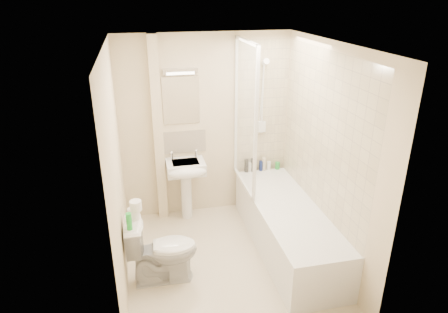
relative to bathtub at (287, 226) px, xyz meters
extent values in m
plane|color=beige|center=(-0.75, -0.13, -0.29)|extent=(2.50, 2.50, 0.00)
cube|color=beige|center=(-0.75, 1.12, 0.91)|extent=(2.20, 0.02, 2.40)
cube|color=beige|center=(-1.85, -0.13, 0.91)|extent=(0.02, 2.50, 2.40)
cube|color=beige|center=(0.35, -0.13, 0.91)|extent=(0.02, 2.50, 2.40)
cube|color=white|center=(-0.75, -0.13, 2.11)|extent=(2.20, 2.50, 0.02)
cube|color=beige|center=(0.00, 1.11, 1.14)|extent=(0.70, 0.01, 1.75)
cube|color=beige|center=(0.34, 0.00, 1.14)|extent=(0.01, 2.10, 1.75)
cube|color=beige|center=(-1.37, 1.06, 0.91)|extent=(0.12, 0.12, 2.40)
cube|color=beige|center=(-1.06, 1.11, 0.74)|extent=(0.60, 0.02, 0.30)
cube|color=white|center=(-1.06, 1.11, 1.29)|extent=(0.46, 0.01, 0.60)
cube|color=silver|center=(-1.06, 1.09, 1.66)|extent=(0.42, 0.07, 0.07)
cube|color=white|center=(0.00, 0.00, -0.01)|extent=(0.70, 2.10, 0.55)
cube|color=white|center=(0.00, 0.00, 0.21)|extent=(0.56, 1.96, 0.05)
cube|color=white|center=(-0.35, 0.67, 1.16)|extent=(0.01, 0.90, 1.80)
cube|color=white|center=(-0.35, 1.10, 1.16)|extent=(0.04, 0.04, 1.80)
cube|color=white|center=(-0.35, 0.22, 1.16)|extent=(0.04, 0.04, 1.80)
cube|color=white|center=(-0.35, 0.67, 2.04)|extent=(0.04, 0.90, 0.04)
cube|color=white|center=(-0.35, 0.67, 0.28)|extent=(0.04, 0.90, 0.03)
cylinder|color=white|center=(0.00, 1.09, 1.26)|extent=(0.02, 0.02, 0.90)
cylinder|color=white|center=(0.00, 1.09, 0.81)|extent=(0.05, 0.05, 0.02)
cylinder|color=white|center=(0.00, 1.09, 1.71)|extent=(0.05, 0.05, 0.02)
cylinder|color=white|center=(0.00, 1.02, 1.74)|extent=(0.08, 0.11, 0.11)
cube|color=white|center=(0.00, 1.08, 0.88)|extent=(0.10, 0.05, 0.14)
cylinder|color=white|center=(-0.02, 1.06, 1.31)|extent=(0.01, 0.13, 0.84)
cylinder|color=white|center=(-1.06, 0.95, 0.04)|extent=(0.14, 0.14, 0.66)
cube|color=white|center=(-1.06, 0.92, 0.46)|extent=(0.49, 0.38, 0.15)
ellipsoid|color=white|center=(-1.06, 0.75, 0.46)|extent=(0.49, 0.21, 0.15)
cube|color=silver|center=(-1.06, 0.92, 0.52)|extent=(0.34, 0.24, 0.04)
cylinder|color=white|center=(-1.22, 1.03, 0.58)|extent=(0.03, 0.03, 0.10)
cylinder|color=white|center=(-0.90, 1.03, 0.58)|extent=(0.03, 0.03, 0.10)
sphere|color=white|center=(-1.22, 1.03, 0.64)|extent=(0.04, 0.04, 0.04)
sphere|color=white|center=(-0.90, 1.03, 0.64)|extent=(0.04, 0.04, 0.04)
cylinder|color=black|center=(-0.21, 1.03, 0.35)|extent=(0.06, 0.06, 0.18)
cylinder|color=silver|center=(-0.16, 1.03, 0.33)|extent=(0.05, 0.05, 0.13)
cylinder|color=black|center=(-0.12, 1.03, 0.35)|extent=(0.06, 0.06, 0.18)
cylinder|color=navy|center=(0.00, 1.03, 0.33)|extent=(0.05, 0.05, 0.14)
cylinder|color=beige|center=(0.04, 1.03, 0.35)|extent=(0.06, 0.06, 0.18)
cylinder|color=white|center=(0.11, 1.03, 0.32)|extent=(0.05, 0.05, 0.12)
cylinder|color=green|center=(0.24, 1.03, 0.31)|extent=(0.06, 0.06, 0.10)
imported|color=white|center=(-1.47, -0.25, 0.08)|extent=(0.44, 0.74, 0.73)
cylinder|color=white|center=(-1.72, -0.17, 0.50)|extent=(0.12, 0.12, 0.11)
cylinder|color=white|center=(-1.70, -0.19, 0.60)|extent=(0.12, 0.12, 0.10)
cylinder|color=green|center=(-1.77, -0.36, 0.53)|extent=(0.05, 0.05, 0.18)
camera|label=1|loc=(-1.60, -3.75, 2.57)|focal=32.00mm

